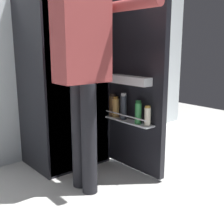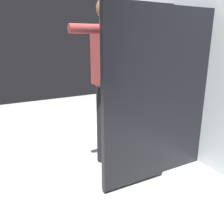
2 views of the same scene
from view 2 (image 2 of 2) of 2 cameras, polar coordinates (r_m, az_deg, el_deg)
The scene contains 4 objects.
ground_plane at distance 2.73m, azimuth 2.25°, elevation -12.43°, with size 6.80×6.80×0.00m, color silver.
kitchen_wall at distance 2.92m, azimuth 17.71°, elevation 14.01°, with size 4.40×0.10×2.46m, color silver.
refrigerator at distance 2.68m, azimuth 11.53°, elevation 5.24°, with size 0.74×1.22×1.62m.
person at distance 2.51m, azimuth -0.92°, elevation 10.26°, with size 0.53×0.73×1.74m.
Camera 2 is at (2.04, -1.23, 1.34)m, focal length 38.34 mm.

